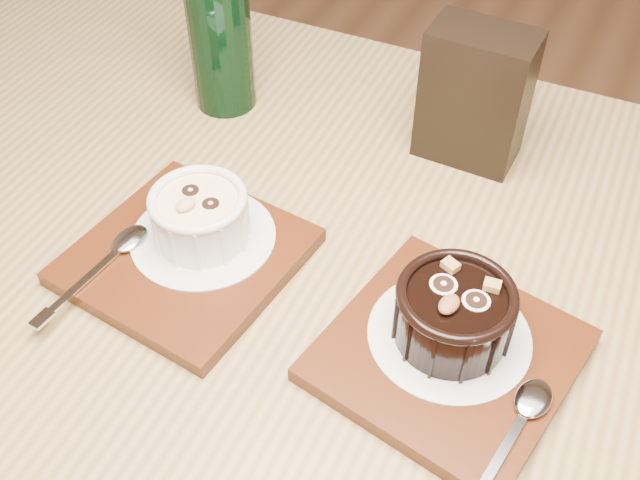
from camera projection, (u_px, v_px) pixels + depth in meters
The scene contains 11 objects.
table at pixel (315, 351), 0.71m from camera, with size 1.22×0.83×0.75m.
tray_left at pixel (186, 257), 0.66m from camera, with size 0.18×0.18×0.01m, color #50220D.
doily_left at pixel (203, 237), 0.67m from camera, with size 0.13×0.13×0.00m, color silver.
ramekin_white at pixel (200, 214), 0.65m from camera, with size 0.09×0.09×0.05m.
spoon_left at pixel (102, 263), 0.64m from camera, with size 0.03×0.13×0.01m, color silver, non-canonical shape.
tray_right at pixel (448, 355), 0.59m from camera, with size 0.18×0.18×0.01m, color #50220D.
doily_right at pixel (449, 335), 0.59m from camera, with size 0.13×0.13×0.00m, color silver.
ramekin_dark at pixel (454, 312), 0.57m from camera, with size 0.09×0.09×0.06m.
spoon_right at pixel (513, 433), 0.53m from camera, with size 0.03×0.13×0.01m, color silver, non-canonical shape.
condiment_stand at pixel (475, 96), 0.73m from camera, with size 0.10×0.06×0.14m, color black.
green_bottle at pixel (219, 24), 0.77m from camera, with size 0.07×0.07×0.25m.
Camera 1 is at (0.03, -0.27, 1.24)m, focal length 42.00 mm.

